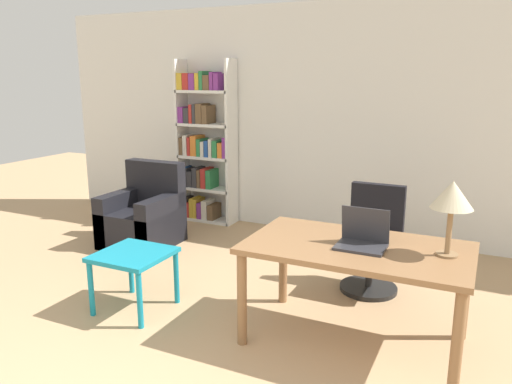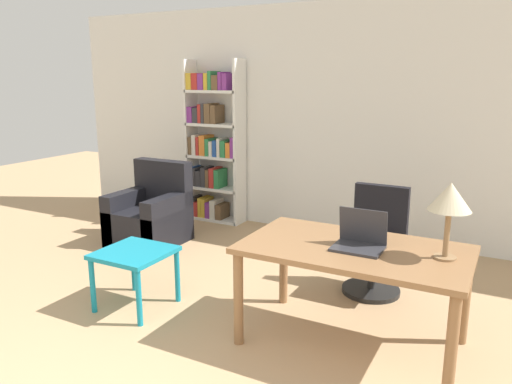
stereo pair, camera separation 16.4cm
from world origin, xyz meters
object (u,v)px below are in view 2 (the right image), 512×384
(desk, at_px, (354,260))
(armchair, at_px, (151,217))
(laptop, at_px, (360,240))
(office_chair, at_px, (375,245))
(bookshelf, at_px, (212,147))
(table_lamp, at_px, (450,199))
(side_table_blue, at_px, (135,260))

(desk, relative_size, armchair, 1.67)
(laptop, height_order, office_chair, laptop)
(office_chair, height_order, bookshelf, bookshelf)
(table_lamp, height_order, armchair, table_lamp)
(table_lamp, height_order, side_table_blue, table_lamp)
(laptop, relative_size, armchair, 0.36)
(office_chair, relative_size, side_table_blue, 1.68)
(laptop, bearing_deg, desk, 165.36)
(armchair, height_order, bookshelf, bookshelf)
(desk, distance_m, armchair, 2.95)
(side_table_blue, relative_size, bookshelf, 0.27)
(laptop, distance_m, side_table_blue, 1.84)
(desk, xyz_separation_m, side_table_blue, (-1.75, -0.27, -0.22))
(office_chair, bearing_deg, laptop, -82.23)
(laptop, height_order, armchair, laptop)
(laptop, xyz_separation_m, side_table_blue, (-1.78, -0.26, -0.37))
(table_lamp, distance_m, bookshelf, 3.83)
(desk, height_order, side_table_blue, desk)
(office_chair, bearing_deg, desk, -84.21)
(office_chair, xyz_separation_m, armchair, (-2.61, 0.10, -0.12))
(armchair, relative_size, bookshelf, 0.44)
(table_lamp, bearing_deg, armchair, 162.57)
(desk, distance_m, laptop, 0.16)
(laptop, distance_m, bookshelf, 3.44)
(desk, distance_m, side_table_blue, 1.78)
(laptop, bearing_deg, table_lamp, 6.97)
(side_table_blue, relative_size, armchair, 0.60)
(bookshelf, bearing_deg, office_chair, -26.08)
(desk, bearing_deg, bookshelf, 139.50)
(office_chair, bearing_deg, armchair, 177.82)
(desk, relative_size, side_table_blue, 2.77)
(desk, height_order, laptop, laptop)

